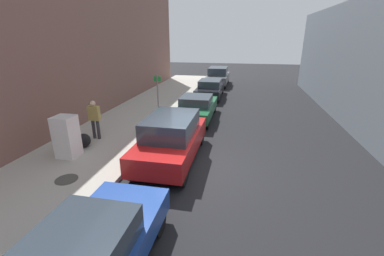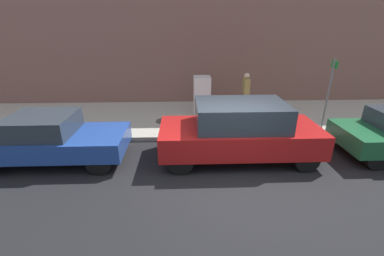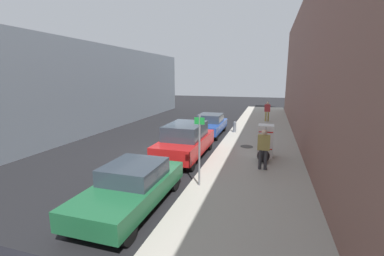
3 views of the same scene
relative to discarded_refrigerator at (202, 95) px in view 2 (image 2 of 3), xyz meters
name	(u,v)px [view 2 (image 2 of 3)]	position (x,y,z in m)	size (l,w,h in m)	color
ground_plane	(230,177)	(4.89, 0.42, -0.95)	(80.00, 80.00, 0.00)	black
sidewalk_slab	(212,117)	(0.41, 0.42, -0.87)	(4.35, 44.00, 0.16)	#B2ADA0
building_facade_near	(208,10)	(-2.60, 0.42, 3.46)	(1.67, 39.60, 8.82)	#7F564C
discarded_refrigerator	(202,95)	(0.00, 0.00, 0.00)	(0.73, 0.71, 1.59)	white
manhole_cover	(164,121)	(1.01, -1.57, -0.79)	(0.70, 0.70, 0.02)	#47443F
street_sign_post	(329,92)	(2.19, 4.23, 0.65)	(0.36, 0.07, 2.57)	slate
fire_hydrant	(57,124)	(2.19, -5.24, -0.40)	(0.22, 0.22, 0.77)	slate
trash_bag	(222,106)	(0.04, 0.89, -0.51)	(0.57, 0.57, 0.57)	black
pedestrian_walking_far	(246,90)	(0.04, 1.87, 0.22)	(0.50, 0.23, 1.73)	#333338
parked_hatchback_blue	(50,138)	(3.83, -4.64, -0.22)	(1.76, 4.17, 1.44)	#23479E
parked_suv_red	(239,131)	(3.83, 0.82, -0.06)	(1.91, 4.62, 1.74)	red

